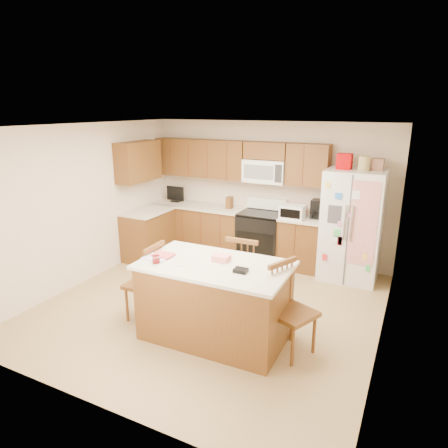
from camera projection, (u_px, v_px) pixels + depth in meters
The scene contains 9 objects.
ground at pixel (212, 305), 5.72m from camera, with size 4.50×4.50×0.00m, color #9E8053.
room_shell at pixel (211, 208), 5.31m from camera, with size 4.60×4.60×2.52m.
cabinetry at pixel (210, 209), 7.42m from camera, with size 3.36×1.56×2.15m.
stove at pixel (261, 236), 7.25m from camera, with size 0.76×0.65×1.13m.
refrigerator at pixel (352, 224), 6.40m from camera, with size 0.90×0.79×2.04m.
island at pixel (215, 300), 4.81m from camera, with size 1.78×1.06×1.06m.
windsor_chair_left at pixel (146, 283), 5.25m from camera, with size 0.45×0.47×1.06m.
windsor_chair_back at pixel (246, 275), 5.46m from camera, with size 0.49×0.46×1.09m.
windsor_chair_right at pixel (291, 312), 4.50m from camera, with size 0.59×0.60×1.08m.
Camera 1 is at (2.45, -4.54, 2.73)m, focal length 32.00 mm.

